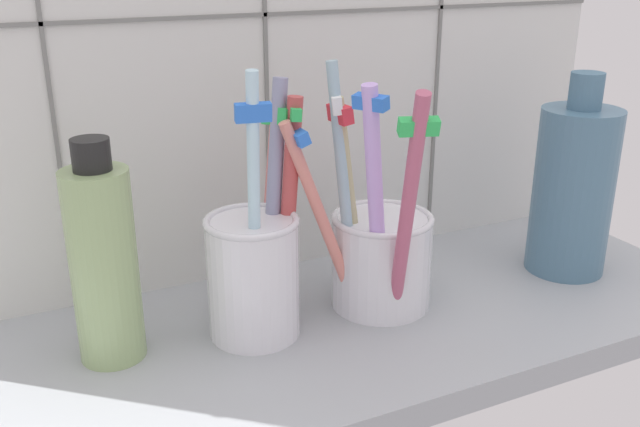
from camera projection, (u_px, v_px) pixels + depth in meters
The scene contains 6 objects.
counter_slab at pixel (327, 336), 52.31cm from camera, with size 64.00×22.00×2.00cm, color #9EA3A8.
tile_wall_back at pixel (260, 21), 54.84cm from camera, with size 64.00×2.20×45.00cm.
toothbrush_cup_left at pixel (256, 263), 49.30cm from camera, with size 8.06×8.45×19.05cm.
toothbrush_cup_right at pixel (379, 250), 53.01cm from camera, with size 11.67×12.14×18.86cm.
ceramic_vase at pixel (574, 189), 58.47cm from camera, with size 6.48×6.48×16.73cm.
soap_bottle at pixel (104, 262), 45.71cm from camera, with size 4.33×4.33×15.05cm.
Camera 1 is at (-20.26, -41.02, 27.93)cm, focal length 39.93 mm.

